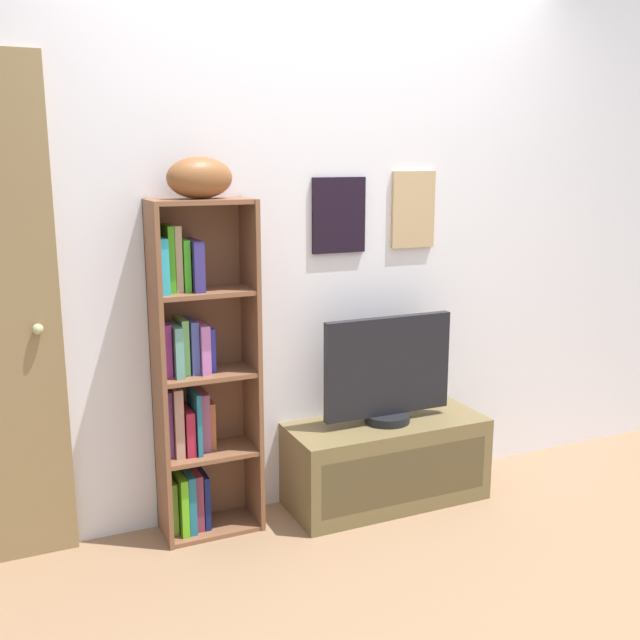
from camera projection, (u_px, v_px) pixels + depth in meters
name	position (u px, v px, depth m)	size (l,w,h in m)	color
ground	(444.00, 618.00, 2.73)	(5.20, 5.20, 0.04)	#8B6A4D
back_wall	(319.00, 241.00, 3.47)	(4.80, 0.08, 2.54)	silver
bookshelf	(195.00, 379.00, 3.22)	(0.44, 0.24, 1.48)	brown
football	(200.00, 178.00, 3.03)	(0.29, 0.17, 0.17)	brown
tv_stand	(386.00, 462.00, 3.59)	(0.97, 0.39, 0.41)	brown
television	(388.00, 371.00, 3.50)	(0.65, 0.22, 0.51)	black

